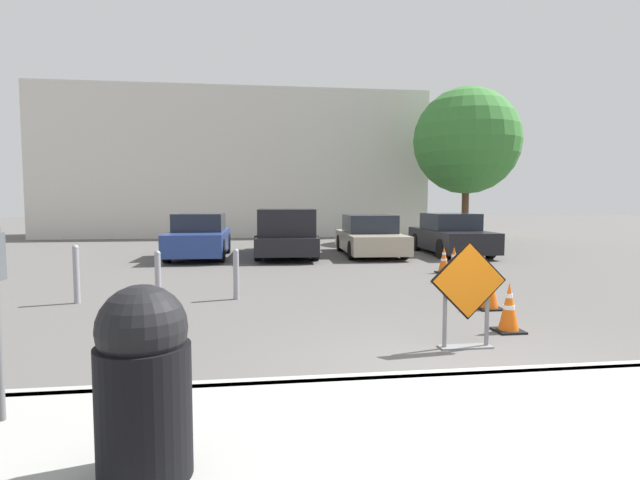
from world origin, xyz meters
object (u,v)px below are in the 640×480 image
(traffic_cone_fourth, at_px, (454,265))
(traffic_cone_second, at_px, (489,286))
(parked_car_third, at_px, (451,235))
(parked_car_nearest, at_px, (199,237))
(traffic_cone_fifth, at_px, (444,260))
(bollard_nearest, at_px, (236,273))
(bollard_second, at_px, (158,274))
(traffic_cone_third, at_px, (470,277))
(bollard_third, at_px, (76,273))
(traffic_cone_nearest, at_px, (509,308))
(road_closed_sign, at_px, (468,291))
(pickup_truck, at_px, (286,235))
(parked_car_second, at_px, (370,237))
(trash_bin, at_px, (144,381))

(traffic_cone_fourth, bearing_deg, traffic_cone_second, -100.95)
(traffic_cone_second, distance_m, parked_car_third, 9.22)
(traffic_cone_second, relative_size, parked_car_nearest, 0.19)
(traffic_cone_fifth, bearing_deg, bollard_nearest, -151.56)
(traffic_cone_fourth, height_order, bollard_second, bollard_second)
(traffic_cone_second, height_order, parked_car_third, parked_car_third)
(bollard_second, bearing_deg, traffic_cone_third, -0.08)
(traffic_cone_third, distance_m, traffic_cone_fourth, 1.48)
(bollard_third, bearing_deg, bollard_nearest, 0.00)
(traffic_cone_nearest, height_order, traffic_cone_fourth, traffic_cone_fourth)
(road_closed_sign, bearing_deg, traffic_cone_fifth, 70.94)
(pickup_truck, xyz_separation_m, parked_car_second, (2.92, 0.09, -0.10))
(parked_car_third, bearing_deg, trash_bin, 62.73)
(parked_car_nearest, distance_m, parked_car_third, 8.69)
(bollard_nearest, xyz_separation_m, bollard_third, (-2.87, -0.00, 0.06))
(bollard_second, xyz_separation_m, bollard_third, (-1.44, 0.00, 0.06))
(traffic_cone_fourth, relative_size, bollard_second, 0.86)
(traffic_cone_second, relative_size, parked_car_third, 0.18)
(parked_car_second, relative_size, trash_bin, 3.78)
(parked_car_third, distance_m, bollard_second, 11.35)
(bollard_third, bearing_deg, traffic_cone_nearest, -23.18)
(traffic_cone_nearest, distance_m, traffic_cone_second, 1.53)
(parked_car_second, xyz_separation_m, parked_car_third, (2.90, -0.13, 0.03))
(traffic_cone_nearest, relative_size, parked_car_second, 0.15)
(parked_car_nearest, distance_m, trash_bin, 13.76)
(pickup_truck, bearing_deg, traffic_cone_fourth, 123.70)
(traffic_cone_fifth, bearing_deg, bollard_second, -156.97)
(pickup_truck, bearing_deg, traffic_cone_fifth, 133.17)
(bollard_nearest, bearing_deg, pickup_truck, 79.04)
(traffic_cone_fifth, bearing_deg, traffic_cone_nearest, -102.68)
(traffic_cone_second, relative_size, trash_bin, 0.67)
(parked_car_nearest, bearing_deg, road_closed_sign, 112.88)
(road_closed_sign, relative_size, pickup_truck, 0.25)
(bollard_second, bearing_deg, traffic_cone_fourth, 12.79)
(traffic_cone_second, bearing_deg, parked_car_nearest, 123.55)
(traffic_cone_fifth, distance_m, bollard_second, 7.25)
(traffic_cone_third, distance_m, trash_bin, 8.11)
(traffic_cone_third, relative_size, pickup_truck, 0.13)
(traffic_cone_fifth, bearing_deg, parked_car_second, 100.99)
(bollard_second, bearing_deg, traffic_cone_nearest, -28.49)
(bollard_nearest, bearing_deg, traffic_cone_fifth, 28.44)
(pickup_truck, relative_size, parked_car_third, 1.22)
(traffic_cone_third, relative_size, traffic_cone_fifth, 1.02)
(traffic_cone_third, bearing_deg, bollard_third, 179.94)
(traffic_cone_nearest, xyz_separation_m, traffic_cone_second, (0.43, 1.47, 0.05))
(parked_car_second, distance_m, bollard_second, 9.43)
(traffic_cone_fifth, bearing_deg, bollard_third, -160.72)
(traffic_cone_nearest, relative_size, traffic_cone_third, 1.01)
(trash_bin, xyz_separation_m, bollard_third, (-2.54, 6.39, -0.18))
(road_closed_sign, relative_size, traffic_cone_nearest, 1.92)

